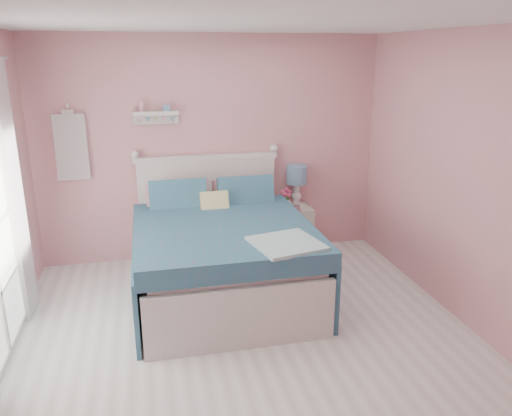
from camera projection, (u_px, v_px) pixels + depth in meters
name	position (u px, v px, depth m)	size (l,w,h in m)	color
floor	(253.00, 354.00, 4.14)	(4.50, 4.50, 0.00)	silver
room_shell	(253.00, 167.00, 3.66)	(4.50, 4.50, 4.50)	pink
bed	(221.00, 255.00, 5.09)	(1.71, 2.16, 1.25)	silver
nightstand	(293.00, 230.00, 6.13)	(0.41, 0.41, 0.60)	silver
table_lamp	(297.00, 178.00, 6.02)	(0.25, 0.25, 0.50)	white
vase	(286.00, 202.00, 5.98)	(0.14, 0.14, 0.15)	silver
teacup	(296.00, 209.00, 5.86)	(0.09, 0.09, 0.07)	#BE7F8B
roses	(286.00, 193.00, 5.95)	(0.14, 0.11, 0.12)	#D84979
wall_shelf	(155.00, 114.00, 5.53)	(0.50, 0.15, 0.25)	silver
hanging_dress	(71.00, 147.00, 5.42)	(0.34, 0.03, 0.72)	white
curtain_far	(16.00, 194.00, 4.45)	(0.04, 0.40, 2.32)	white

